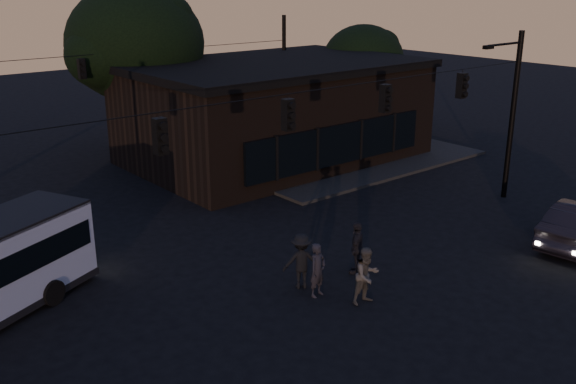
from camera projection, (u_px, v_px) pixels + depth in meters
ground at (375, 321)px, 18.87m from camera, size 120.00×120.00×0.00m
sidewalk_far_right at (338, 155)px, 36.34m from camera, size 14.00×10.00×0.15m
building at (274, 111)px, 35.13m from camera, size 15.40×10.41×5.40m
tree_behind at (135, 44)px, 35.38m from camera, size 7.60×7.60×9.43m
tree_right at (363, 59)px, 41.46m from camera, size 5.20×5.20×6.86m
signal_rig_near at (288, 149)px, 20.38m from camera, size 26.24×0.30×7.50m
signal_rig_far at (84, 92)px, 32.13m from camera, size 26.24×0.30×7.50m
pedestrian_a at (318, 270)px, 20.16m from camera, size 0.72×0.54×1.78m
pedestrian_b at (367, 276)px, 19.70m from camera, size 0.96×0.78×1.84m
pedestrian_c at (357, 248)px, 21.73m from camera, size 1.17×0.94×1.85m
pedestrian_d at (301, 261)px, 20.70m from camera, size 1.38×1.20×1.86m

